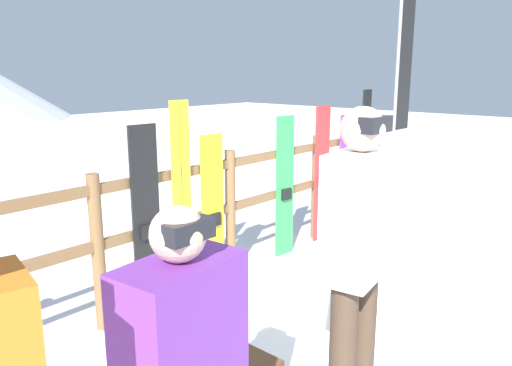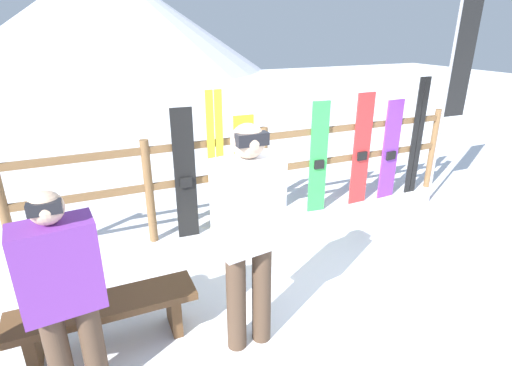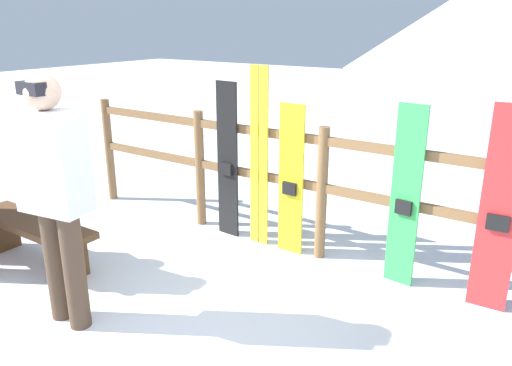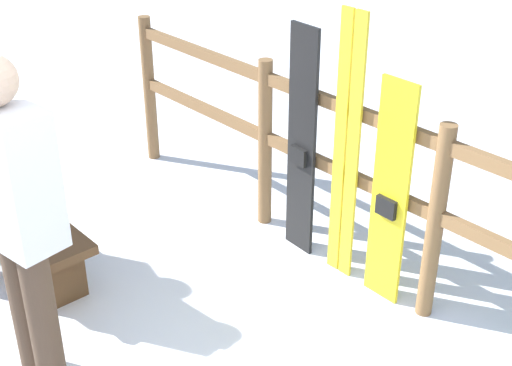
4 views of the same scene
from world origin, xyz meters
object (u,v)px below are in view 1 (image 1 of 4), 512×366
at_px(snowboard_green, 285,187).
at_px(rental_flag, 401,86).
at_px(snowboard_yellow, 213,212).
at_px(snowboard_black_stripe, 146,222).
at_px(snowboard_purple, 345,173).
at_px(person_white, 357,246).
at_px(snowboard_red, 322,174).
at_px(ski_pair_yellow, 182,203).
at_px(ski_pair_black, 364,157).

distance_m(snowboard_green, rental_flag, 2.13).
bearing_deg(snowboard_yellow, snowboard_green, 0.00).
relative_size(snowboard_black_stripe, snowboard_yellow, 1.10).
distance_m(snowboard_yellow, snowboard_purple, 2.30).
xyz_separation_m(person_white, snowboard_black_stripe, (0.00, 1.94, -0.26)).
xyz_separation_m(snowboard_green, rental_flag, (1.82, -0.39, 1.04)).
bearing_deg(snowboard_yellow, rental_flag, -7.78).
height_order(snowboard_yellow, snowboard_red, snowboard_red).
height_order(ski_pair_yellow, snowboard_yellow, ski_pair_yellow).
xyz_separation_m(snowboard_black_stripe, snowboard_green, (1.82, -0.00, -0.03)).
bearing_deg(snowboard_red, snowboard_purple, -0.01).
height_order(snowboard_yellow, rental_flag, rental_flag).
relative_size(snowboard_green, rental_flag, 0.54).
height_order(snowboard_purple, rental_flag, rental_flag).
relative_size(person_white, snowboard_yellow, 1.26).
distance_m(person_white, snowboard_red, 3.19).
xyz_separation_m(person_white, snowboard_green, (1.82, 1.94, -0.29)).
height_order(person_white, snowboard_black_stripe, person_white).
bearing_deg(snowboard_yellow, ski_pair_black, 0.07).
bearing_deg(ski_pair_black, rental_flag, -74.67).
xyz_separation_m(snowboard_green, snowboard_purple, (1.22, -0.00, -0.03)).
bearing_deg(snowboard_green, ski_pair_black, 0.11).
distance_m(ski_pair_yellow, rental_flag, 3.40).
xyz_separation_m(person_white, snowboard_red, (2.52, 1.94, -0.26)).
bearing_deg(snowboard_yellow, ski_pair_yellow, 179.45).
distance_m(ski_pair_yellow, snowboard_green, 1.44).
xyz_separation_m(snowboard_purple, ski_pair_black, (0.48, 0.00, 0.15)).
distance_m(snowboard_black_stripe, snowboard_green, 1.82).
xyz_separation_m(snowboard_purple, rental_flag, (0.59, -0.39, 1.07)).
relative_size(snowboard_red, snowboard_purple, 1.09).
bearing_deg(person_white, snowboard_yellow, 69.01).
xyz_separation_m(person_white, ski_pair_black, (3.53, 1.94, -0.18)).
bearing_deg(snowboard_red, snowboard_green, -180.00).
bearing_deg(snowboard_black_stripe, person_white, -90.09).
distance_m(snowboard_black_stripe, ski_pair_black, 3.52).
xyz_separation_m(ski_pair_black, rental_flag, (0.11, -0.40, 0.92)).
relative_size(snowboard_yellow, snowboard_red, 0.90).
bearing_deg(person_white, snowboard_purple, 32.51).
relative_size(snowboard_green, snowboard_red, 0.96).
height_order(snowboard_black_stripe, rental_flag, rental_flag).
bearing_deg(rental_flag, snowboard_green, 167.73).
distance_m(snowboard_black_stripe, snowboard_yellow, 0.75).
height_order(ski_pair_yellow, snowboard_green, ski_pair_yellow).
bearing_deg(person_white, ski_pair_yellow, 78.80).
height_order(ski_pair_black, rental_flag, rental_flag).
bearing_deg(snowboard_purple, snowboard_black_stripe, 180.00).
bearing_deg(snowboard_black_stripe, snowboard_red, 0.00).
bearing_deg(snowboard_purple, rental_flag, -33.73).
relative_size(ski_pair_black, rental_flag, 0.62).
height_order(snowboard_green, ski_pair_black, ski_pair_black).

